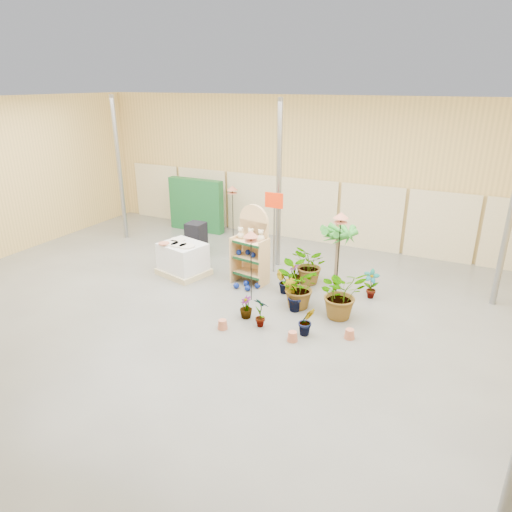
{
  "coord_description": "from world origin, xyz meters",
  "views": [
    {
      "loc": [
        4.74,
        -7.54,
        4.88
      ],
      "look_at": [
        0.3,
        1.5,
        1.0
      ],
      "focal_mm": 32.0,
      "sensor_mm": 36.0,
      "label": 1
    }
  ],
  "objects_px": {
    "display_shelf": "(252,247)",
    "pallet_stack": "(183,259)",
    "bird_table_front": "(251,236)",
    "potted_plant_2": "(297,287)"
  },
  "relations": [
    {
      "from": "pallet_stack",
      "to": "bird_table_front",
      "type": "distance_m",
      "value": 2.67
    },
    {
      "from": "pallet_stack",
      "to": "potted_plant_2",
      "type": "xyz_separation_m",
      "value": [
        3.44,
        -0.48,
        0.09
      ]
    },
    {
      "from": "display_shelf",
      "to": "bird_table_front",
      "type": "xyz_separation_m",
      "value": [
        0.46,
        -0.99,
        0.67
      ]
    },
    {
      "from": "pallet_stack",
      "to": "potted_plant_2",
      "type": "distance_m",
      "value": 3.47
    },
    {
      "from": "bird_table_front",
      "to": "potted_plant_2",
      "type": "distance_m",
      "value": 1.54
    },
    {
      "from": "pallet_stack",
      "to": "display_shelf",
      "type": "bearing_deg",
      "value": 27.02
    },
    {
      "from": "display_shelf",
      "to": "potted_plant_2",
      "type": "height_order",
      "value": "display_shelf"
    },
    {
      "from": "potted_plant_2",
      "to": "pallet_stack",
      "type": "bearing_deg",
      "value": 172.03
    },
    {
      "from": "bird_table_front",
      "to": "potted_plant_2",
      "type": "height_order",
      "value": "bird_table_front"
    },
    {
      "from": "display_shelf",
      "to": "pallet_stack",
      "type": "relative_size",
      "value": 1.41
    }
  ]
}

